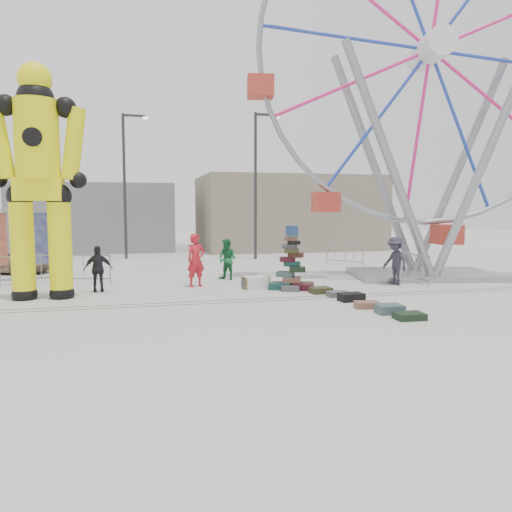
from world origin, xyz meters
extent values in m
plane|color=#9E9E99|center=(0.00, 0.00, 0.00)|extent=(90.00, 90.00, 0.00)
cube|color=#47443F|center=(0.00, 0.60, 0.00)|extent=(40.00, 0.04, 0.01)
cube|color=#47443F|center=(0.00, 1.00, 0.00)|extent=(40.00, 0.04, 0.01)
cube|color=gray|center=(7.00, 20.00, 2.50)|extent=(12.00, 8.00, 5.00)
cube|color=gray|center=(-6.00, 22.00, 2.20)|extent=(10.00, 8.00, 4.40)
cylinder|color=#2D2D30|center=(3.00, 13.00, 4.00)|extent=(0.16, 0.16, 8.00)
cube|color=#2D2D30|center=(3.60, 13.00, 7.90)|extent=(1.20, 0.15, 0.12)
cube|color=silver|center=(4.20, 13.00, 7.80)|extent=(0.25, 0.25, 0.12)
cylinder|color=#2D2D30|center=(-4.00, 15.00, 4.00)|extent=(0.16, 0.16, 8.00)
cube|color=#2D2D30|center=(-3.40, 15.00, 7.90)|extent=(1.20, 0.15, 0.12)
cube|color=silver|center=(-2.80, 15.00, 7.80)|extent=(0.25, 0.25, 0.12)
cube|color=#16443E|center=(1.31, 2.60, 0.12)|extent=(0.85, 0.72, 0.23)
cube|color=#44121D|center=(2.04, 2.26, 0.11)|extent=(0.82, 0.76, 0.22)
cube|color=#3F1D14|center=(1.49, 3.01, 0.10)|extent=(0.71, 0.56, 0.20)
cube|color=#36351B|center=(2.23, 2.67, 0.11)|extent=(0.78, 0.70, 0.22)
cube|color=#4F5356|center=(1.56, 2.19, 0.09)|extent=(0.70, 0.56, 0.18)
cube|color=black|center=(1.94, 3.01, 0.10)|extent=(0.72, 0.65, 0.20)
cube|color=brown|center=(1.73, 2.55, 0.33)|extent=(0.74, 0.62, 0.20)
cube|color=#3F585B|center=(1.54, 2.67, 0.52)|extent=(0.70, 0.66, 0.18)
cube|color=black|center=(1.90, 2.46, 0.70)|extent=(0.65, 0.53, 0.18)
cube|color=#16443E|center=(1.79, 2.68, 0.87)|extent=(0.65, 0.57, 0.16)
cube|color=#44121D|center=(1.62, 2.70, 1.04)|extent=(0.58, 0.45, 0.16)
cube|color=#3F1D14|center=(1.87, 2.54, 1.20)|extent=(0.60, 0.56, 0.16)
cube|color=#36351B|center=(1.71, 2.51, 1.35)|extent=(0.59, 0.48, 0.14)
cube|color=#4F5356|center=(1.68, 2.66, 1.49)|extent=(0.57, 0.54, 0.14)
cube|color=black|center=(1.80, 2.53, 1.63)|extent=(0.52, 0.42, 0.13)
cube|color=brown|center=(1.71, 2.61, 1.76)|extent=(0.52, 0.46, 0.13)
cube|color=#3F585B|center=(1.74, 2.52, 1.87)|extent=(0.47, 0.36, 0.11)
cylinder|color=navy|center=(1.73, 2.55, 2.07)|extent=(0.43, 0.43, 0.29)
sphere|color=black|center=(-6.90, 2.66, 0.15)|extent=(0.76, 0.76, 0.76)
cylinder|color=#F8F30D|center=(-6.90, 2.66, 1.59)|extent=(0.70, 0.70, 3.18)
sphere|color=black|center=(-6.90, 2.66, 3.18)|extent=(0.80, 0.80, 0.80)
sphere|color=black|center=(-5.80, 2.62, 0.15)|extent=(0.76, 0.76, 0.76)
cylinder|color=#F8F30D|center=(-5.80, 2.62, 1.59)|extent=(0.70, 0.70, 3.18)
sphere|color=black|center=(-5.80, 2.62, 3.18)|extent=(0.80, 0.80, 0.80)
cube|color=#F8F30D|center=(-6.35, 2.64, 3.38)|extent=(1.42, 0.84, 0.70)
cylinder|color=#F8F30D|center=(-6.35, 2.64, 4.87)|extent=(1.29, 1.29, 2.39)
sphere|color=black|center=(-6.35, 2.64, 6.06)|extent=(1.09, 1.09, 1.09)
sphere|color=#F8F30D|center=(-6.35, 2.64, 6.66)|extent=(0.99, 0.99, 0.99)
sphere|color=black|center=(-7.19, 2.67, 5.86)|extent=(0.64, 0.64, 0.64)
cylinder|color=#F8F30D|center=(-7.39, 2.67, 4.77)|extent=(0.83, 0.54, 2.24)
sphere|color=black|center=(-5.51, 2.61, 5.86)|extent=(0.64, 0.64, 0.64)
cylinder|color=#F8F30D|center=(-5.31, 2.60, 4.77)|extent=(0.83, 0.54, 2.24)
sphere|color=black|center=(-5.21, 2.60, 3.68)|extent=(0.52, 0.52, 0.52)
cube|color=gray|center=(7.92, 4.19, 0.11)|extent=(6.17, 4.39, 0.23)
cylinder|color=gray|center=(5.95, 3.54, 4.51)|extent=(3.91, 1.08, 9.14)
cylinder|color=gray|center=(9.49, 2.85, 4.51)|extent=(3.91, 1.08, 9.14)
cylinder|color=gray|center=(6.34, 5.53, 4.51)|extent=(3.91, 1.08, 9.14)
cylinder|color=gray|center=(9.88, 4.84, 4.51)|extent=(3.91, 1.08, 9.14)
cylinder|color=white|center=(7.92, 4.19, 9.01)|extent=(1.58, 2.65, 1.13)
torus|color=gray|center=(7.92, 4.19, 9.01)|extent=(13.53, 2.85, 13.74)
cube|color=#B33426|center=(7.92, 4.19, 1.69)|extent=(1.19, 1.19, 0.79)
cylinder|color=gray|center=(-6.47, 7.39, 1.37)|extent=(0.09, 0.09, 2.73)
cube|color=gray|center=(-8.25, 7.00, 2.73)|extent=(3.88, 1.44, 0.07)
cube|color=navy|center=(-7.36, 7.19, 1.64)|extent=(1.70, 0.39, 2.01)
cube|color=silver|center=(0.55, 3.00, 0.21)|extent=(0.96, 0.64, 0.42)
cube|color=#36351B|center=(2.42, 1.55, 0.10)|extent=(0.71, 0.60, 0.20)
cube|color=#4F5356|center=(2.73, 0.80, 0.08)|extent=(0.69, 0.46, 0.17)
cube|color=black|center=(2.80, -0.03, 0.12)|extent=(0.78, 0.54, 0.25)
cube|color=brown|center=(2.78, -1.12, 0.09)|extent=(0.76, 0.56, 0.18)
cube|color=#3F585B|center=(3.04, -1.93, 0.12)|extent=(0.72, 0.59, 0.24)
cube|color=black|center=(3.17, -2.70, 0.09)|extent=(0.76, 0.57, 0.18)
imported|color=red|center=(-1.42, 3.93, 0.96)|extent=(0.81, 0.66, 1.91)
imported|color=#1A6834|center=(-0.01, 5.40, 0.81)|extent=(0.99, 0.99, 1.62)
imported|color=black|center=(-4.75, 3.52, 0.78)|extent=(0.92, 0.39, 1.56)
imported|color=#272532|center=(5.73, 2.61, 0.88)|extent=(0.89, 1.26, 1.77)
imported|color=#9E8366|center=(-9.04, 9.72, 0.55)|extent=(4.36, 3.06, 1.11)
camera|label=1|loc=(-3.59, -13.84, 2.80)|focal=35.00mm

